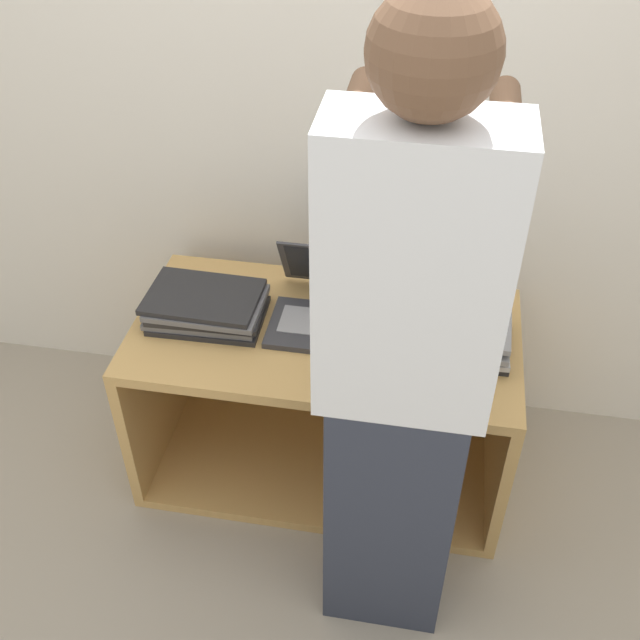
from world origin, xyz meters
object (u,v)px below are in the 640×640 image
Objects in this scene: laptop_stack_left at (207,306)px; laptop_stack_right at (449,331)px; person at (402,380)px; laptop_open at (328,307)px.

laptop_stack_left is 0.77m from laptop_stack_right.
person is (-0.12, -0.51, 0.25)m from laptop_stack_right.
person is at bearing -37.62° from laptop_stack_left.
person reaches higher than laptop_open.
laptop_open is at bearing 171.03° from laptop_stack_right.
laptop_stack_right is at bearing -8.97° from laptop_open.
laptop_open is at bearing 115.37° from person.
laptop_open is 0.39m from laptop_stack_right.
laptop_stack_left is 1.00× the size of laptop_stack_right.
person is at bearing -64.63° from laptop_open.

